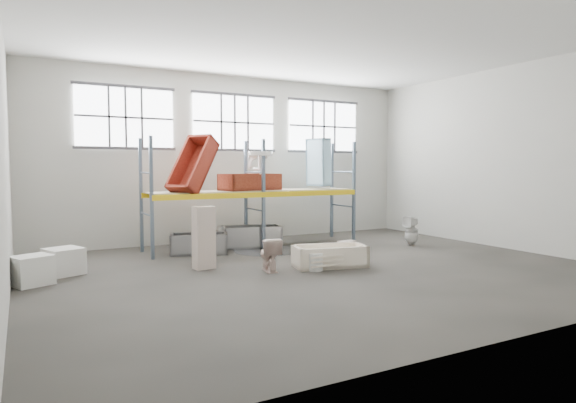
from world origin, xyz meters
TOP-DOWN VIEW (x-y plane):
  - floor at (0.00, 0.00)m, footprint 12.00×10.00m
  - ceiling at (0.00, 0.00)m, footprint 12.00×10.00m
  - wall_back at (0.00, 5.05)m, footprint 12.00×0.10m
  - wall_front at (0.00, -5.05)m, footprint 12.00×0.10m
  - wall_left at (-6.05, 0.00)m, footprint 0.10×10.00m
  - wall_right at (6.05, 0.00)m, footprint 0.10×10.00m
  - window_left at (-3.20, 4.94)m, footprint 2.60×0.04m
  - window_mid at (0.00, 4.94)m, footprint 2.60×0.04m
  - window_right at (3.20, 4.94)m, footprint 2.60×0.04m
  - rack_upright_la at (-3.00, 2.90)m, footprint 0.08×0.08m
  - rack_upright_lb at (-3.00, 4.10)m, footprint 0.08×0.08m
  - rack_upright_ma at (0.00, 2.90)m, footprint 0.08×0.08m
  - rack_upright_mb at (0.00, 4.10)m, footprint 0.08×0.08m
  - rack_upright_ra at (3.00, 2.90)m, footprint 0.08×0.08m
  - rack_upright_rb at (3.00, 4.10)m, footprint 0.08×0.08m
  - rack_beam_front at (0.00, 2.90)m, footprint 6.00×0.10m
  - rack_beam_back at (0.00, 4.10)m, footprint 6.00×0.10m
  - shelf_deck at (0.00, 3.50)m, footprint 5.90×1.10m
  - wet_patch at (0.00, 2.70)m, footprint 1.80×1.80m
  - bathtub_beige at (0.33, 0.11)m, footprint 1.75×1.10m
  - cistern_spare at (1.04, 0.47)m, footprint 0.47×0.28m
  - sink_in_tub at (0.35, 0.74)m, footprint 0.52×0.52m
  - toilet_beige at (-1.09, 0.33)m, footprint 0.54×0.78m
  - cistern_tall at (-2.26, 1.23)m, footprint 0.48×0.35m
  - toilet_white at (4.07, 1.57)m, footprint 0.41×0.41m
  - steel_tub_left at (-1.76, 3.09)m, footprint 1.58×1.11m
  - steel_tub_right at (-0.09, 3.48)m, footprint 1.74×1.10m
  - rust_tub_flat at (-0.09, 3.59)m, footprint 1.82×1.13m
  - rust_tub_tilted at (-1.81, 3.40)m, footprint 1.55×1.37m
  - sink_on_shelf at (0.03, 3.15)m, footprint 0.85×0.75m
  - blue_tub_upright at (2.24, 3.69)m, footprint 0.64×0.78m
  - bucket at (-0.20, -0.12)m, footprint 0.33×0.33m
  - carton_near at (-5.64, 1.33)m, footprint 0.83×0.78m
  - carton_far at (-5.03, 2.06)m, footprint 0.87×0.87m

SIDE VIEW (x-z plane):
  - floor at x=0.00m, z-range -0.10..0.00m
  - wet_patch at x=0.00m, z-range 0.00..0.00m
  - sink_in_tub at x=0.35m, z-range 0.08..0.24m
  - bucket at x=-0.20m, z-range 0.00..0.38m
  - bathtub_beige at x=0.33m, z-range 0.00..0.48m
  - steel_tub_left at x=-1.76m, z-range 0.00..0.53m
  - carton_far at x=-5.03m, z-range 0.00..0.55m
  - cistern_spare at x=1.04m, z-range 0.07..0.49m
  - carton_near at x=-5.64m, z-range 0.00..0.57m
  - steel_tub_right at x=-0.09m, z-range 0.00..0.59m
  - toilet_beige at x=-1.09m, z-range 0.00..0.73m
  - toilet_white at x=4.07m, z-range 0.00..0.85m
  - cistern_tall at x=-2.26m, z-range 0.00..1.38m
  - rack_upright_la at x=-3.00m, z-range 0.00..3.00m
  - rack_upright_lb at x=-3.00m, z-range 0.00..3.00m
  - rack_upright_ma at x=0.00m, z-range 0.00..3.00m
  - rack_upright_mb at x=0.00m, z-range 0.00..3.00m
  - rack_upright_ra at x=3.00m, z-range 0.00..3.00m
  - rack_upright_rb at x=3.00m, z-range 0.00..3.00m
  - rack_beam_front at x=0.00m, z-range 1.43..1.57m
  - rack_beam_back at x=0.00m, z-range 1.43..1.57m
  - shelf_deck at x=0.00m, z-range 1.57..1.59m
  - rust_tub_flat at x=-0.09m, z-range 1.58..2.06m
  - sink_on_shelf at x=0.03m, z-range 1.78..2.41m
  - rust_tub_tilted at x=-1.81m, z-range 1.48..3.11m
  - blue_tub_upright at x=2.24m, z-range 1.67..3.12m
  - wall_back at x=0.00m, z-range 0.00..5.00m
  - wall_front at x=0.00m, z-range 0.00..5.00m
  - wall_left at x=-6.05m, z-range 0.00..5.00m
  - wall_right at x=6.05m, z-range 0.00..5.00m
  - window_left at x=-3.20m, z-range 2.80..4.40m
  - window_mid at x=0.00m, z-range 2.80..4.40m
  - window_right at x=3.20m, z-range 2.80..4.40m
  - ceiling at x=0.00m, z-range 5.00..5.10m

